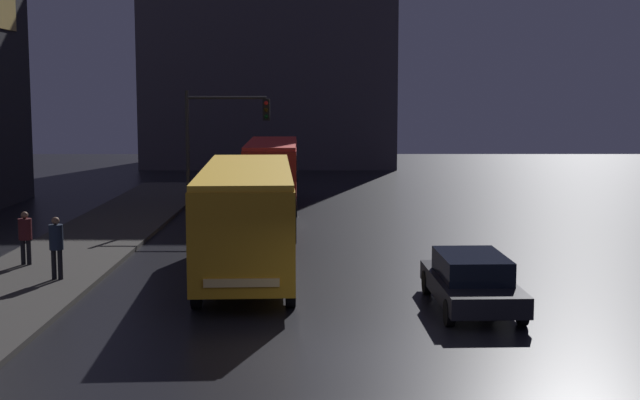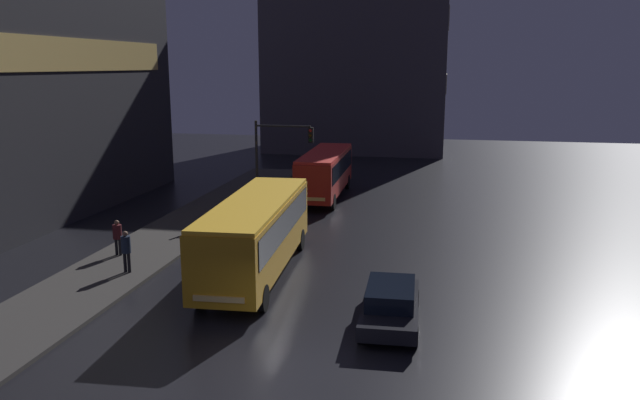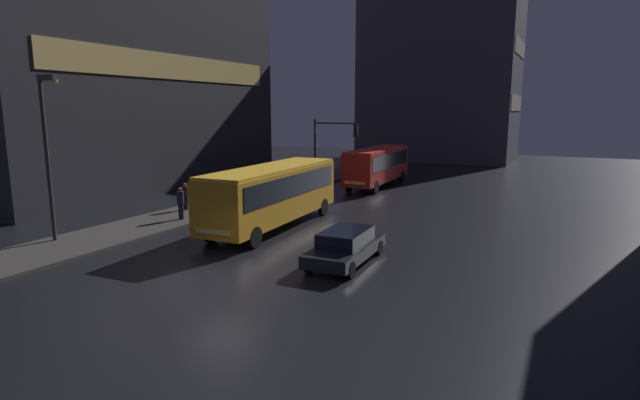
% 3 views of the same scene
% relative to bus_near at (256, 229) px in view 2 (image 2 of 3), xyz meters
% --- Properties ---
extents(ground_plane, '(120.00, 120.00, 0.00)m').
position_rel_bus_near_xyz_m(ground_plane, '(2.81, -8.05, -2.01)').
color(ground_plane, black).
extents(sidewalk_left, '(4.00, 48.00, 0.15)m').
position_rel_bus_near_xyz_m(sidewalk_left, '(-6.19, 1.95, -1.93)').
color(sidewalk_left, '#3D3A38').
rests_on(sidewalk_left, ground).
extents(building_far_backdrop, '(18.07, 12.00, 21.54)m').
position_rel_bus_near_xyz_m(building_far_backdrop, '(-1.47, 41.61, 8.76)').
color(building_far_backdrop, '#423D47').
rests_on(building_far_backdrop, ground).
extents(bus_near, '(3.17, 10.77, 3.25)m').
position_rel_bus_near_xyz_m(bus_near, '(0.00, 0.00, 0.00)').
color(bus_near, orange).
rests_on(bus_near, ground).
extents(bus_far, '(2.58, 9.76, 3.12)m').
position_rel_bus_near_xyz_m(bus_far, '(-0.11, 15.95, -0.09)').
color(bus_far, '#AD1E19').
rests_on(bus_far, ground).
extents(car_taxi, '(2.07, 4.82, 1.39)m').
position_rel_bus_near_xyz_m(car_taxi, '(5.98, -3.99, -1.28)').
color(car_taxi, black).
rests_on(car_taxi, ground).
extents(pedestrian_near, '(0.54, 0.54, 1.66)m').
position_rel_bus_near_xyz_m(pedestrian_near, '(-6.92, 0.98, -0.86)').
color(pedestrian_near, black).
rests_on(pedestrian_near, sidewalk_left).
extents(pedestrian_mid, '(0.40, 0.40, 1.79)m').
position_rel_bus_near_xyz_m(pedestrian_mid, '(-5.33, -1.18, -0.78)').
color(pedestrian_mid, black).
rests_on(pedestrian_mid, sidewalk_left).
extents(traffic_light_main, '(3.56, 0.35, 5.51)m').
position_rel_bus_near_xyz_m(traffic_light_main, '(-2.12, 11.37, 1.77)').
color(traffic_light_main, '#2D2D2D').
rests_on(traffic_light_main, ground).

